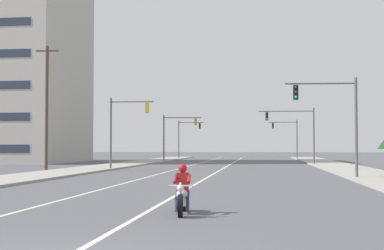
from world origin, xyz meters
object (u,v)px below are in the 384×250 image
at_px(traffic_signal_near_left, 123,123).
at_px(utility_pole_left_near, 47,106).
at_px(traffic_signal_far_right, 289,133).
at_px(traffic_signal_far_left, 186,134).
at_px(motorcycle_with_rider, 182,194).
at_px(traffic_signal_mid_right, 297,127).
at_px(traffic_signal_mid_left, 175,131).
at_px(traffic_signal_near_right, 336,112).

bearing_deg(traffic_signal_near_left, utility_pole_left_near, -145.69).
xyz_separation_m(traffic_signal_far_right, traffic_signal_far_left, (-16.30, -0.69, -0.03)).
bearing_deg(utility_pole_left_near, traffic_signal_far_left, 83.49).
xyz_separation_m(motorcycle_with_rider, traffic_signal_near_left, (-9.54, 31.54, 3.44)).
height_order(traffic_signal_mid_right, traffic_signal_mid_left, same).
distance_m(traffic_signal_far_left, utility_pole_left_near, 46.48).
bearing_deg(utility_pole_left_near, traffic_signal_mid_left, 79.39).
distance_m(motorcycle_with_rider, traffic_signal_mid_left, 59.62).
bearing_deg(traffic_signal_near_right, traffic_signal_near_left, 142.60).
bearing_deg(utility_pole_left_near, motorcycle_with_rider, -61.76).
bearing_deg(traffic_signal_far_right, traffic_signal_near_right, -89.78).
relative_size(motorcycle_with_rider, traffic_signal_near_left, 0.35).
bearing_deg(traffic_signal_mid_left, traffic_signal_near_left, -90.82).
relative_size(traffic_signal_mid_right, traffic_signal_mid_left, 1.00).
distance_m(traffic_signal_far_right, utility_pole_left_near, 51.59).
distance_m(traffic_signal_near_left, utility_pole_left_near, 6.67).
relative_size(traffic_signal_near_right, utility_pole_left_near, 0.61).
bearing_deg(traffic_signal_far_left, traffic_signal_near_left, -89.81).
distance_m(traffic_signal_mid_right, traffic_signal_far_left, 31.85).
height_order(traffic_signal_mid_left, traffic_signal_far_right, same).
bearing_deg(traffic_signal_near_right, traffic_signal_far_right, 90.22).
bearing_deg(traffic_signal_mid_left, utility_pole_left_near, -100.61).
relative_size(traffic_signal_near_right, traffic_signal_far_left, 1.00).
bearing_deg(traffic_signal_far_left, utility_pole_left_near, -96.51).
height_order(motorcycle_with_rider, traffic_signal_near_left, traffic_signal_near_left).
relative_size(traffic_signal_near_right, traffic_signal_near_left, 1.00).
height_order(traffic_signal_near_left, traffic_signal_mid_left, same).
height_order(traffic_signal_near_left, traffic_signal_mid_right, same).
xyz_separation_m(traffic_signal_mid_left, traffic_signal_far_right, (15.77, 15.88, -0.04)).
bearing_deg(traffic_signal_mid_right, traffic_signal_near_right, -88.67).
relative_size(traffic_signal_near_right, traffic_signal_mid_right, 1.00).
relative_size(motorcycle_with_rider, utility_pole_left_near, 0.22).
xyz_separation_m(traffic_signal_mid_right, traffic_signal_far_left, (-15.89, 27.61, -0.12)).
height_order(traffic_signal_mid_right, traffic_signal_far_right, same).
bearing_deg(traffic_signal_mid_left, traffic_signal_far_left, 92.00).
xyz_separation_m(traffic_signal_near_right, traffic_signal_far_right, (-0.22, 55.68, 0.01)).
bearing_deg(utility_pole_left_near, traffic_signal_near_left, 34.31).
bearing_deg(traffic_signal_far_left, traffic_signal_mid_left, -88.00).
relative_size(traffic_signal_near_left, utility_pole_left_near, 0.61).
relative_size(traffic_signal_near_left, traffic_signal_mid_right, 1.00).
relative_size(motorcycle_with_rider, traffic_signal_far_right, 0.35).
distance_m(traffic_signal_mid_left, utility_pole_left_near, 31.53).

